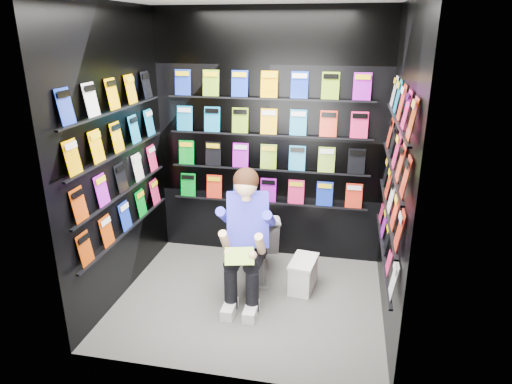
# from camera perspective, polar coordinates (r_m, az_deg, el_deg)

# --- Properties ---
(floor) EXTENTS (2.40, 2.40, 0.00)m
(floor) POSITION_cam_1_polar(r_m,az_deg,el_deg) (4.35, -0.83, -13.36)
(floor) COLOR #565654
(floor) RESTS_ON ground
(wall_back) EXTENTS (2.40, 0.04, 2.60)m
(wall_back) POSITION_cam_1_polar(r_m,az_deg,el_deg) (4.75, 1.66, 6.62)
(wall_back) COLOR black
(wall_back) RESTS_ON floor
(wall_front) EXTENTS (2.40, 0.04, 2.60)m
(wall_front) POSITION_cam_1_polar(r_m,az_deg,el_deg) (2.89, -5.16, -2.19)
(wall_front) COLOR black
(wall_front) RESTS_ON floor
(wall_left) EXTENTS (0.04, 2.00, 2.60)m
(wall_left) POSITION_cam_1_polar(r_m,az_deg,el_deg) (4.22, -17.10, 4.06)
(wall_left) COLOR black
(wall_left) RESTS_ON floor
(wall_right) EXTENTS (0.04, 2.00, 2.60)m
(wall_right) POSITION_cam_1_polar(r_m,az_deg,el_deg) (3.75, 17.33, 2.13)
(wall_right) COLOR black
(wall_right) RESTS_ON floor
(comics_back) EXTENTS (2.10, 0.06, 1.37)m
(comics_back) POSITION_cam_1_polar(r_m,az_deg,el_deg) (4.72, 1.60, 6.60)
(comics_back) COLOR #C71D57
(comics_back) RESTS_ON wall_back
(comics_left) EXTENTS (0.06, 1.70, 1.37)m
(comics_left) POSITION_cam_1_polar(r_m,az_deg,el_deg) (4.20, -16.75, 4.11)
(comics_left) COLOR #C71D57
(comics_left) RESTS_ON wall_left
(comics_right) EXTENTS (0.06, 1.70, 1.37)m
(comics_right) POSITION_cam_1_polar(r_m,az_deg,el_deg) (3.74, 16.88, 2.23)
(comics_right) COLOR #C71D57
(comics_right) RESTS_ON wall_right
(toilet) EXTENTS (0.58, 0.83, 0.73)m
(toilet) POSITION_cam_1_polar(r_m,az_deg,el_deg) (4.59, 0.06, -6.23)
(toilet) COLOR silver
(toilet) RESTS_ON floor
(longbox) EXTENTS (0.25, 0.40, 0.28)m
(longbox) POSITION_cam_1_polar(r_m,az_deg,el_deg) (4.48, 5.90, -10.33)
(longbox) COLOR white
(longbox) RESTS_ON floor
(longbox_lid) EXTENTS (0.28, 0.42, 0.03)m
(longbox_lid) POSITION_cam_1_polar(r_m,az_deg,el_deg) (4.41, 5.97, -8.60)
(longbox_lid) COLOR white
(longbox_lid) RESTS_ON longbox
(reader) EXTENTS (0.66, 0.83, 1.35)m
(reader) POSITION_cam_1_polar(r_m,az_deg,el_deg) (4.09, -0.99, -3.57)
(reader) COLOR #302DCA
(reader) RESTS_ON toilet
(held_comic) EXTENTS (0.27, 0.20, 0.10)m
(held_comic) POSITION_cam_1_polar(r_m,az_deg,el_deg) (3.86, -2.09, -8.01)
(held_comic) COLOR #1C9330
(held_comic) RESTS_ON reader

